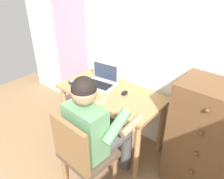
{
  "coord_description": "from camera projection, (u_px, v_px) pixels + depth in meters",
  "views": [
    {
      "loc": [
        0.96,
        0.24,
        1.91
      ],
      "look_at": [
        -0.28,
        1.73,
        0.82
      ],
      "focal_mm": 35.52,
      "sensor_mm": 36.0,
      "label": 1
    }
  ],
  "objects": [
    {
      "name": "desk",
      "position": [
        111.0,
        100.0,
        2.46
      ],
      "size": [
        1.17,
        0.59,
        0.72
      ],
      "color": "tan",
      "rests_on": "ground_plane"
    },
    {
      "name": "dresser",
      "position": [
        205.0,
        140.0,
        1.98
      ],
      "size": [
        0.61,
        0.44,
        1.09
      ],
      "color": "brown",
      "rests_on": "ground_plane"
    },
    {
      "name": "person_seated",
      "position": [
        97.0,
        127.0,
        1.92
      ],
      "size": [
        0.55,
        0.6,
        1.21
      ],
      "color": "#4C4C4C",
      "rests_on": "ground_plane"
    },
    {
      "name": "laptop",
      "position": [
        102.0,
        80.0,
        2.52
      ],
      "size": [
        0.37,
        0.29,
        0.24
      ],
      "color": "#B7BABF",
      "rests_on": "desk"
    },
    {
      "name": "curtain_panel",
      "position": [
        70.0,
        32.0,
        2.93
      ],
      "size": [
        0.64,
        0.03,
        2.26
      ],
      "primitive_type": "cube",
      "color": "#B29EBC",
      "rests_on": "ground_plane"
    },
    {
      "name": "chair",
      "position": [
        82.0,
        154.0,
        1.9
      ],
      "size": [
        0.44,
        0.42,
        0.89
      ],
      "color": "brown",
      "rests_on": "ground_plane"
    },
    {
      "name": "desk_clock",
      "position": [
        73.0,
        82.0,
        2.56
      ],
      "size": [
        0.09,
        0.09,
        0.03
      ],
      "color": "black",
      "rests_on": "desk"
    },
    {
      "name": "computer_mouse",
      "position": [
        125.0,
        93.0,
        2.34
      ],
      "size": [
        0.08,
        0.11,
        0.03
      ],
      "primitive_type": "ellipsoid",
      "rotation": [
        0.0,
        0.0,
        0.23
      ],
      "color": "black",
      "rests_on": "desk"
    },
    {
      "name": "wall_back",
      "position": [
        164.0,
        42.0,
        2.17
      ],
      "size": [
        4.8,
        0.05,
        2.5
      ],
      "primitive_type": "cube",
      "color": "silver",
      "rests_on": "ground_plane"
    }
  ]
}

